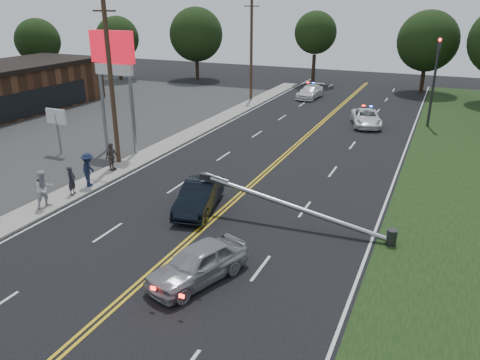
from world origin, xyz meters
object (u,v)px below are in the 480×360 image
at_px(utility_pole_mid, 111,83).
at_px(emergency_a, 366,118).
at_px(bystander_c, 89,170).
at_px(small_sign, 57,120).
at_px(bystander_b, 44,189).
at_px(utility_pole_far, 251,50).
at_px(crashed_sedan, 199,196).
at_px(fallen_streetlight, 303,210).
at_px(pylon_sign, 113,63).
at_px(bystander_d, 111,157).
at_px(bystander_a, 72,181).
at_px(emergency_b, 310,92).
at_px(waiting_sedan, 198,263).
at_px(traffic_signal, 435,75).

distance_m(utility_pole_mid, emergency_a, 21.07).
bearing_deg(bystander_c, small_sign, 32.35).
bearing_deg(bystander_b, utility_pole_far, 19.38).
height_order(utility_pole_mid, bystander_b, utility_pole_mid).
bearing_deg(crashed_sedan, fallen_streetlight, -10.51).
distance_m(small_sign, bystander_b, 9.35).
height_order(pylon_sign, bystander_d, pylon_sign).
bearing_deg(utility_pole_far, bystander_c, -87.42).
bearing_deg(small_sign, crashed_sedan, -17.89).
xyz_separation_m(crashed_sedan, bystander_a, (-6.96, -1.19, 0.17)).
relative_size(fallen_streetlight, bystander_b, 4.86).
relative_size(fallen_streetlight, bystander_d, 5.44).
distance_m(small_sign, emergency_a, 23.93).
distance_m(small_sign, utility_pole_mid, 5.53).
bearing_deg(utility_pole_far, bystander_a, -87.62).
bearing_deg(pylon_sign, crashed_sedan, -33.26).
bearing_deg(emergency_b, emergency_a, -47.42).
bearing_deg(bystander_c, emergency_a, -53.25).
bearing_deg(bystander_a, bystander_b, 164.46).
relative_size(utility_pole_far, bystander_c, 5.22).
distance_m(waiting_sedan, bystander_c, 11.38).
distance_m(pylon_sign, emergency_a, 20.66).
distance_m(utility_pole_mid, bystander_a, 6.89).
relative_size(fallen_streetlight, emergency_b, 2.00).
relative_size(small_sign, utility_pole_mid, 0.31).
relative_size(utility_pole_far, emergency_a, 2.11).
distance_m(emergency_a, bystander_d, 21.40).
height_order(bystander_a, bystander_c, bystander_c).
bearing_deg(utility_pole_mid, bystander_d, -65.74).
height_order(utility_pole_mid, bystander_d, utility_pole_mid).
relative_size(utility_pole_mid, waiting_sedan, 2.40).
bearing_deg(emergency_a, emergency_b, 112.52).
distance_m(small_sign, bystander_d, 5.83).
bearing_deg(waiting_sedan, emergency_b, 118.96).
xyz_separation_m(bystander_b, bystander_c, (0.09, 3.10, -0.01)).
height_order(emergency_a, emergency_b, emergency_b).
bearing_deg(utility_pole_mid, bystander_b, -81.43).
distance_m(utility_pole_far, bystander_b, 29.45).
distance_m(pylon_sign, bystander_b, 10.66).
xyz_separation_m(pylon_sign, waiting_sedan, (12.36, -11.69, -5.29)).
xyz_separation_m(waiting_sedan, bystander_b, (-9.98, 2.53, 0.37)).
height_order(utility_pole_mid, bystander_a, utility_pole_mid).
xyz_separation_m(bystander_a, bystander_c, (0.03, 1.30, 0.18)).
bearing_deg(waiting_sedan, utility_pole_mid, 158.49).
distance_m(pylon_sign, emergency_b, 24.99).
bearing_deg(emergency_a, fallen_streetlight, -104.19).
xyz_separation_m(traffic_signal, emergency_b, (-12.16, 7.51, -3.53)).
height_order(pylon_sign, crashed_sedan, pylon_sign).
bearing_deg(small_sign, bystander_c, -34.21).
xyz_separation_m(pylon_sign, traffic_signal, (18.80, 16.00, -1.79)).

